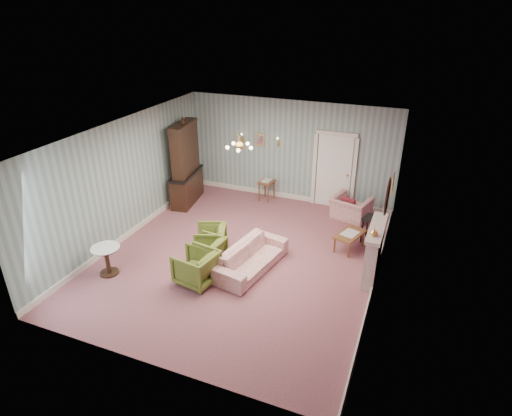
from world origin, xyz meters
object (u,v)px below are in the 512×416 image
at_px(fireplace, 374,251).
at_px(coffee_table, 349,241).
at_px(side_table_black, 371,230).
at_px(olive_chair_a, 197,266).
at_px(pedestal_table, 107,260).
at_px(wingback_chair, 351,205).
at_px(olive_chair_b, 207,250).
at_px(sofa_chintz, 252,253).
at_px(olive_chair_c, 211,238).
at_px(dresser, 185,162).

distance_m(fireplace, coffee_table, 1.14).
bearing_deg(coffee_table, side_table_black, 51.66).
distance_m(olive_chair_a, pedestal_table, 1.96).
relative_size(wingback_chair, pedestal_table, 1.47).
xyz_separation_m(olive_chair_b, wingback_chair, (2.53, 3.37, 0.07)).
height_order(sofa_chintz, pedestal_table, sofa_chintz).
relative_size(olive_chair_a, side_table_black, 1.22).
relative_size(olive_chair_c, pedestal_table, 1.07).
height_order(olive_chair_a, side_table_black, olive_chair_a).
distance_m(olive_chair_b, fireplace, 3.58).
height_order(olive_chair_a, wingback_chair, wingback_chair).
bearing_deg(dresser, side_table_black, -12.56).
bearing_deg(olive_chair_c, fireplace, 76.49).
xyz_separation_m(olive_chair_b, pedestal_table, (-1.79, -1.13, -0.02)).
xyz_separation_m(olive_chair_a, olive_chair_b, (-0.12, 0.68, -0.05)).
bearing_deg(fireplace, pedestal_table, -158.48).
xyz_separation_m(olive_chair_a, wingback_chair, (2.42, 4.05, 0.03)).
height_order(olive_chair_a, sofa_chintz, olive_chair_a).
relative_size(side_table_black, pedestal_table, 0.98).
bearing_deg(olive_chair_c, coffee_table, 93.18).
bearing_deg(coffee_table, dresser, 169.46).
bearing_deg(sofa_chintz, olive_chair_b, 111.41).
height_order(olive_chair_c, wingback_chair, wingback_chair).
height_order(olive_chair_b, side_table_black, olive_chair_b).
relative_size(olive_chair_b, sofa_chintz, 0.36).
height_order(olive_chair_c, pedestal_table, olive_chair_c).
bearing_deg(fireplace, side_table_black, 98.94).
bearing_deg(olive_chair_b, coffee_table, 129.38).
xyz_separation_m(sofa_chintz, coffee_table, (1.82, 1.61, -0.17)).
distance_m(olive_chair_b, olive_chair_c, 0.55).
distance_m(olive_chair_b, pedestal_table, 2.12).
bearing_deg(coffee_table, pedestal_table, -147.46).
bearing_deg(fireplace, wingback_chair, 110.58).
height_order(olive_chair_b, sofa_chintz, sofa_chintz).
bearing_deg(olive_chair_b, pedestal_table, -51.31).
relative_size(sofa_chintz, side_table_black, 3.03).
distance_m(sofa_chintz, pedestal_table, 3.07).
bearing_deg(side_table_black, sofa_chintz, -136.15).
distance_m(olive_chair_a, sofa_chintz, 1.23).
distance_m(olive_chair_a, wingback_chair, 4.72).
bearing_deg(olive_chair_b, side_table_black, 132.57).
bearing_deg(olive_chair_b, sofa_chintz, 107.50).
bearing_deg(fireplace, olive_chair_a, -153.99).
height_order(wingback_chair, side_table_black, wingback_chair).
distance_m(olive_chair_c, side_table_black, 3.86).
relative_size(wingback_chair, side_table_black, 1.49).
distance_m(wingback_chair, side_table_black, 1.24).
distance_m(olive_chair_a, olive_chair_b, 0.69).
bearing_deg(pedestal_table, olive_chair_b, 32.12).
distance_m(dresser, coffee_table, 5.05).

